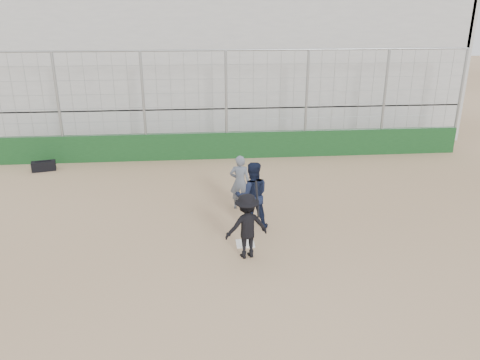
{
  "coord_description": "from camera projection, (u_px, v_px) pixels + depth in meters",
  "views": [
    {
      "loc": [
        -1.04,
        -10.08,
        5.4
      ],
      "look_at": [
        0.0,
        1.4,
        1.15
      ],
      "focal_mm": 35.0,
      "sensor_mm": 36.0,
      "label": 1
    }
  ],
  "objects": [
    {
      "name": "home_plate",
      "position": [
        245.0,
        244.0,
        11.38
      ],
      "size": [
        0.44,
        0.44,
        0.02
      ],
      "primitive_type": "cube",
      "color": "white",
      "rests_on": "ground"
    },
    {
      "name": "bleachers",
      "position": [
        219.0,
        65.0,
        21.53
      ],
      "size": [
        20.25,
        6.7,
        6.98
      ],
      "color": "#9C9C9C",
      "rests_on": "ground"
    },
    {
      "name": "umpire",
      "position": [
        240.0,
        185.0,
        13.18
      ],
      "size": [
        0.63,
        0.46,
        1.42
      ],
      "primitive_type": "imported",
      "rotation": [
        0.0,
        0.0,
        2.98
      ],
      "color": "#535B69",
      "rests_on": "ground"
    },
    {
      "name": "backstop",
      "position": [
        227.0,
        134.0,
        17.59
      ],
      "size": [
        18.1,
        0.25,
        4.04
      ],
      "color": "#113716",
      "rests_on": "ground"
    },
    {
      "name": "catcher_crouched",
      "position": [
        252.0,
        207.0,
        12.0
      ],
      "size": [
        0.93,
        0.76,
        1.21
      ],
      "color": "black",
      "rests_on": "ground"
    },
    {
      "name": "batter_at_plate",
      "position": [
        247.0,
        226.0,
        10.57
      ],
      "size": [
        1.1,
        0.83,
        1.71
      ],
      "color": "black",
      "rests_on": "ground"
    },
    {
      "name": "equipment_bag",
      "position": [
        44.0,
        166.0,
        16.46
      ],
      "size": [
        0.86,
        0.52,
        0.38
      ],
      "color": "black",
      "rests_on": "ground"
    },
    {
      "name": "ground",
      "position": [
        245.0,
        244.0,
        11.38
      ],
      "size": [
        90.0,
        90.0,
        0.0
      ],
      "primitive_type": "plane",
      "color": "#846547",
      "rests_on": "ground"
    }
  ]
}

